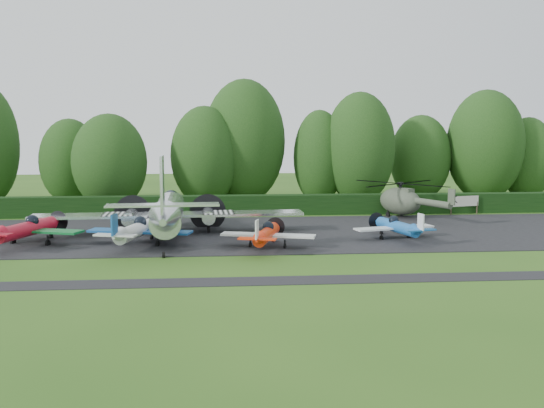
{
  "coord_description": "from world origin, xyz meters",
  "views": [
    {
      "loc": [
        0.78,
        -39.37,
        8.52
      ],
      "look_at": [
        4.86,
        9.51,
        2.5
      ],
      "focal_mm": 40.0,
      "sensor_mm": 36.0,
      "label": 1
    }
  ],
  "objects": [
    {
      "name": "tree_1",
      "position": [
        3.45,
        31.17,
        7.17
      ],
      "size": [
        9.49,
        9.49,
        14.36
      ],
      "color": "black",
      "rests_on": "ground"
    },
    {
      "name": "tree_6",
      "position": [
        -1.08,
        28.84,
        5.59
      ],
      "size": [
        7.63,
        7.63,
        11.19
      ],
      "color": "black",
      "rests_on": "ground"
    },
    {
      "name": "tree_3",
      "position": [
        32.4,
        31.28,
        6.65
      ],
      "size": [
        9.13,
        9.13,
        13.31
      ],
      "color": "black",
      "rests_on": "ground"
    },
    {
      "name": "light_plane_orange",
      "position": [
        3.96,
        3.37,
        1.1
      ],
      "size": [
        6.86,
        7.22,
        2.64
      ],
      "rotation": [
        0.0,
        0.0,
        0.27
      ],
      "color": "red",
      "rests_on": "ground"
    },
    {
      "name": "ground",
      "position": [
        0.0,
        0.0,
        0.0
      ],
      "size": [
        160.0,
        160.0,
        0.0
      ],
      "primitive_type": "plane",
      "color": "#2B5417",
      "rests_on": "ground"
    },
    {
      "name": "tree_9",
      "position": [
        -16.42,
        31.38,
        4.89
      ],
      "size": [
        6.85,
        6.85,
        9.81
      ],
      "color": "black",
      "rests_on": "ground"
    },
    {
      "name": "sign_board",
      "position": [
        25.25,
        19.59,
        1.26
      ],
      "size": [
        3.32,
        0.12,
        1.87
      ],
      "rotation": [
        0.0,
        0.0,
        -0.24
      ],
      "color": "#3F3326",
      "rests_on": "ground"
    },
    {
      "name": "transport_plane",
      "position": [
        -3.51,
        9.02,
        1.97
      ],
      "size": [
        22.08,
        16.93,
        7.08
      ],
      "rotation": [
        0.0,
        0.0,
        -0.04
      ],
      "color": "silver",
      "rests_on": "ground"
    },
    {
      "name": "taxiway_verge",
      "position": [
        0.0,
        -6.0,
        0.0
      ],
      "size": [
        70.0,
        2.0,
        0.0
      ],
      "primitive_type": "cube",
      "color": "black",
      "rests_on": "ground"
    },
    {
      "name": "light_plane_blue",
      "position": [
        14.36,
        6.14,
        1.05
      ],
      "size": [
        6.56,
        6.89,
        2.52
      ],
      "rotation": [
        0.0,
        0.0,
        -0.26
      ],
      "color": "#1C5FAC",
      "rests_on": "ground"
    },
    {
      "name": "tree_8",
      "position": [
        -11.15,
        26.66,
        5.12
      ],
      "size": [
        7.97,
        7.97,
        10.26
      ],
      "color": "black",
      "rests_on": "ground"
    },
    {
      "name": "tree_2",
      "position": [
        11.99,
        29.63,
        5.39
      ],
      "size": [
        5.95,
        5.95,
        10.81
      ],
      "color": "black",
      "rests_on": "ground"
    },
    {
      "name": "hedgerow",
      "position": [
        0.0,
        21.0,
        0.0
      ],
      "size": [
        90.0,
        1.6,
        2.0
      ],
      "primitive_type": "cube",
      "color": "black",
      "rests_on": "ground"
    },
    {
      "name": "helicopter",
      "position": [
        18.14,
        18.05,
        1.84
      ],
      "size": [
        10.65,
        12.47,
        3.43
      ],
      "rotation": [
        0.0,
        0.0,
        -0.42
      ],
      "color": "#3E4837",
      "rests_on": "ground"
    },
    {
      "name": "apron",
      "position": [
        0.0,
        10.0,
        0.0
      ],
      "size": [
        70.0,
        18.0,
        0.01
      ],
      "primitive_type": "cube",
      "color": "black",
      "rests_on": "ground"
    },
    {
      "name": "light_plane_white",
      "position": [
        -5.44,
        4.98,
        1.24
      ],
      "size": [
        7.77,
        8.17,
        2.99
      ],
      "rotation": [
        0.0,
        0.0,
        0.26
      ],
      "color": "silver",
      "rests_on": "ground"
    },
    {
      "name": "tree_7",
      "position": [
        37.99,
        31.77,
        5.02
      ],
      "size": [
        6.42,
        6.42,
        10.07
      ],
      "color": "black",
      "rests_on": "ground"
    },
    {
      "name": "light_plane_red",
      "position": [
        -13.57,
        6.02,
        1.27
      ],
      "size": [
        7.92,
        8.32,
        3.04
      ],
      "rotation": [
        0.0,
        0.0,
        0.32
      ],
      "color": "#AF1022",
      "rests_on": "ground"
    },
    {
      "name": "tree_5",
      "position": [
        24.84,
        32.37,
        5.15
      ],
      "size": [
        7.32,
        7.32,
        10.33
      ],
      "color": "black",
      "rests_on": "ground"
    },
    {
      "name": "tree_4",
      "position": [
        16.44,
        28.64,
        6.4
      ],
      "size": [
        8.07,
        8.07,
        12.81
      ],
      "color": "black",
      "rests_on": "ground"
    }
  ]
}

